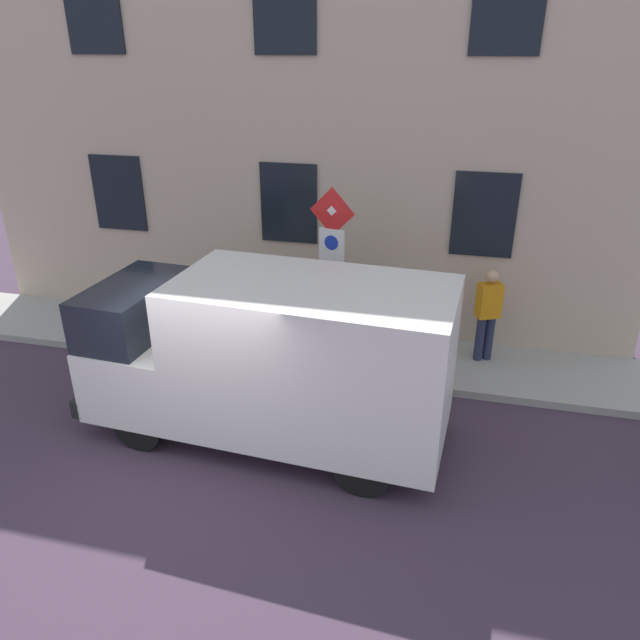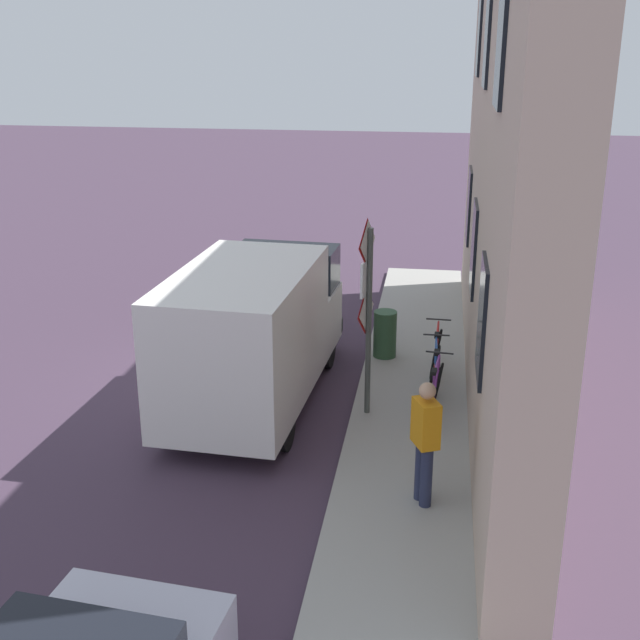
# 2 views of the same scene
# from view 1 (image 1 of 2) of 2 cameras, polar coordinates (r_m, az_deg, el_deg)

# --- Properties ---
(ground_plane) EXTENTS (80.00, 80.00, 0.00)m
(ground_plane) POSITION_cam_1_polar(r_m,az_deg,el_deg) (9.00, -10.59, -12.55)
(ground_plane) COLOR #423142
(sidewalk_slab) EXTENTS (1.88, 15.04, 0.14)m
(sidewalk_slab) POSITION_cam_1_polar(r_m,az_deg,el_deg) (11.63, -3.99, -2.51)
(sidewalk_slab) COLOR #9F9D95
(sidewalk_slab) RESTS_ON ground_plane
(building_facade) EXTENTS (0.75, 13.04, 8.28)m
(building_facade) POSITION_cam_1_polar(r_m,az_deg,el_deg) (11.64, -2.61, 18.60)
(building_facade) COLOR #C3A993
(building_facade) RESTS_ON ground_plane
(sign_post_stacked) EXTENTS (0.20, 0.55, 3.11)m
(sign_post_stacked) POSITION_cam_1_polar(r_m,az_deg,el_deg) (9.86, 1.13, 5.58)
(sign_post_stacked) COLOR #474C47
(sign_post_stacked) RESTS_ON sidewalk_slab
(delivery_van) EXTENTS (2.31, 5.44, 2.50)m
(delivery_van) POSITION_cam_1_polar(r_m,az_deg,el_deg) (8.60, -4.50, -3.47)
(delivery_van) COLOR white
(delivery_van) RESTS_ON ground_plane
(bicycle_purple) EXTENTS (0.46, 1.72, 0.89)m
(bicycle_purple) POSITION_cam_1_polar(r_m,az_deg,el_deg) (11.53, 1.64, -0.28)
(bicycle_purple) COLOR black
(bicycle_purple) RESTS_ON sidewalk_slab
(bicycle_blue) EXTENTS (0.46, 1.71, 0.89)m
(bicycle_blue) POSITION_cam_1_polar(r_m,az_deg,el_deg) (11.71, -2.35, 0.13)
(bicycle_blue) COLOR black
(bicycle_blue) RESTS_ON sidewalk_slab
(bicycle_red) EXTENTS (0.46, 1.71, 0.89)m
(bicycle_red) POSITION_cam_1_polar(r_m,az_deg,el_deg) (11.95, -6.20, 0.53)
(bicycle_red) COLOR black
(bicycle_red) RESTS_ON sidewalk_slab
(pedestrian) EXTENTS (0.40, 0.47, 1.72)m
(pedestrian) POSITION_cam_1_polar(r_m,az_deg,el_deg) (11.01, 15.65, 0.71)
(pedestrian) COLOR #262B47
(pedestrian) RESTS_ON sidewalk_slab
(litter_bin) EXTENTS (0.44, 0.44, 0.90)m
(litter_bin) POSITION_cam_1_polar(r_m,az_deg,el_deg) (11.35, -11.18, -0.76)
(litter_bin) COLOR #2D5133
(litter_bin) RESTS_ON sidewalk_slab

